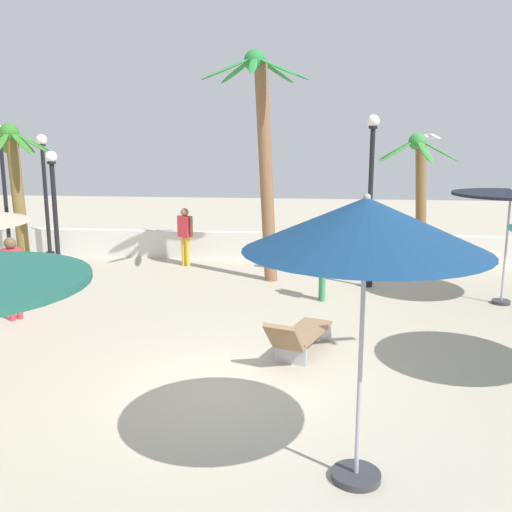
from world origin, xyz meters
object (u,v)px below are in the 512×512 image
guest_0 (323,262)px  lamp_post_2 (3,169)px  patio_umbrella_0 (510,199)px  guest_1 (12,270)px  patio_umbrella_2 (366,227)px  lamp_post_3 (55,212)px  palm_tree_1 (263,141)px  lounge_chair_1 (300,335)px  palm_tree_2 (16,178)px  palm_tree_0 (419,187)px  lamp_post_1 (45,189)px  seagull_0 (430,137)px  guest_2 (185,231)px  lamp_post_0 (370,195)px

guest_0 → lamp_post_2: bearing=158.7°
patio_umbrella_0 → guest_1: bearing=-167.4°
patio_umbrella_2 → lamp_post_3: 10.87m
palm_tree_1 → lounge_chair_1: palm_tree_1 is taller
patio_umbrella_2 → guest_0: patio_umbrella_2 is taller
palm_tree_2 → lamp_post_2: bearing=127.6°
lamp_post_2 → lamp_post_3: bearing=-43.8°
palm_tree_0 → palm_tree_1: palm_tree_1 is taller
palm_tree_0 → palm_tree_2: bearing=-175.0°
palm_tree_1 → palm_tree_2: (-6.82, 0.19, -1.02)m
lamp_post_3 → lamp_post_1: bearing=120.1°
guest_0 → seagull_0: 5.95m
patio_umbrella_2 → lamp_post_3: bearing=131.7°
patio_umbrella_0 → lamp_post_1: 13.10m
patio_umbrella_2 → patio_umbrella_0: bearing=63.0°
palm_tree_0 → lounge_chair_1: size_ratio=1.96×
guest_0 → guest_1: guest_1 is taller
palm_tree_0 → guest_1: bearing=-150.1°
guest_2 → seagull_0: seagull_0 is taller
lamp_post_0 → palm_tree_0: bearing=46.9°
lounge_chair_1 → guest_0: guest_0 is taller
guest_2 → palm_tree_1: bearing=-30.8°
lamp_post_0 → lounge_chair_1: (-1.54, -4.95, -1.96)m
lamp_post_3 → guest_1: lamp_post_3 is taller
patio_umbrella_2 → lamp_post_1: size_ratio=0.83×
palm_tree_0 → palm_tree_2: (-10.97, -0.96, 0.20)m
palm_tree_0 → lamp_post_1: (-11.07, 0.90, -0.24)m
patio_umbrella_2 → palm_tree_1: palm_tree_1 is taller
lamp_post_0 → lamp_post_3: 8.01m
lamp_post_1 → lamp_post_2: 1.45m
lamp_post_2 → guest_1: (3.50, -6.00, -1.72)m
palm_tree_0 → lamp_post_2: bearing=175.9°
patio_umbrella_0 → palm_tree_2: bearing=171.7°
lamp_post_1 → guest_1: (2.18, -6.01, -1.12)m
palm_tree_0 → patio_umbrella_2: bearing=-102.4°
guest_0 → lamp_post_1: bearing=155.7°
lounge_chair_1 → guest_1: 6.12m
lamp_post_3 → seagull_0: size_ratio=3.62×
lamp_post_3 → seagull_0: seagull_0 is taller
lamp_post_0 → guest_1: size_ratio=2.46×
lamp_post_1 → lounge_chair_1: size_ratio=1.95×
guest_0 → guest_2: bearing=141.0°
lamp_post_0 → guest_1: bearing=-154.4°
lounge_chair_1 → guest_2: guest_2 is taller
guest_2 → seagull_0: (7.01, 1.04, 2.70)m
palm_tree_2 → seagull_0: size_ratio=4.38×
lamp_post_3 → palm_tree_2: bearing=147.2°
guest_2 → patio_umbrella_0: bearing=-20.8°
palm_tree_1 → guest_0: 3.62m
lamp_post_2 → guest_2: lamp_post_2 is taller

